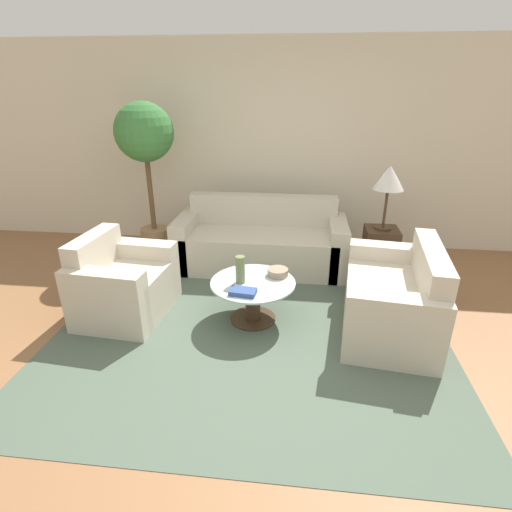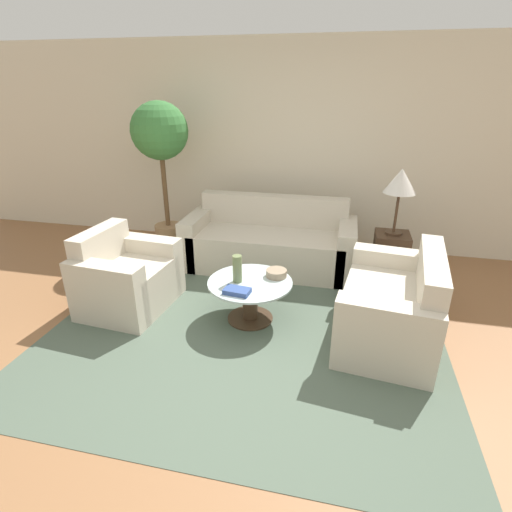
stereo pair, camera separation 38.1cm
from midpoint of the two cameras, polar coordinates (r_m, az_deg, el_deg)
ground_plane at (r=3.24m, az=-2.97°, el=-16.26°), size 14.00×14.00×0.00m
wall_back at (r=5.36m, az=1.77°, el=15.20°), size 10.00×0.06×2.60m
rug at (r=3.85m, az=-3.30°, el=-9.03°), size 3.46×3.37×0.01m
sofa_main at (r=4.84m, az=-1.52°, el=1.81°), size 2.00×0.80×0.82m
armchair at (r=4.10m, az=-21.31°, el=-4.06°), size 0.81×0.96×0.79m
loveseat at (r=3.72m, az=16.73°, el=-6.23°), size 0.91×1.35×0.80m
coffee_table at (r=3.72m, az=-3.39°, el=-5.70°), size 0.78×0.78×0.40m
side_table at (r=4.73m, az=15.05°, el=0.45°), size 0.36×0.36×0.57m
table_lamp at (r=4.48m, az=16.18°, el=10.44°), size 0.34×0.34×0.70m
potted_plant at (r=5.07m, az=-17.65°, el=14.52°), size 0.68×0.68×1.89m
vase at (r=3.59m, az=-5.30°, el=-2.02°), size 0.09×0.09×0.26m
bowl at (r=3.75m, az=0.23°, el=-2.40°), size 0.19×0.19×0.07m
book_stack at (r=3.44m, az=-5.06°, el=-5.21°), size 0.24×0.16×0.04m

